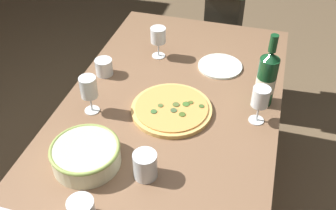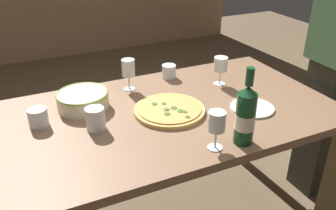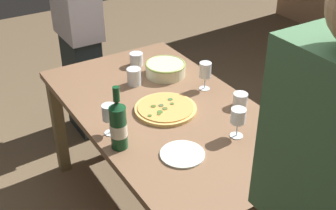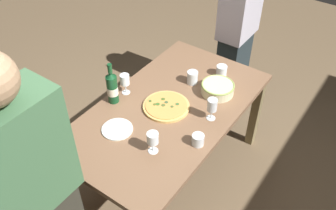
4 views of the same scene
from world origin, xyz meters
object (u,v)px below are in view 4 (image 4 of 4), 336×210
(cup_spare, at_px, (222,71))
(wine_bottle, at_px, (112,87))
(cup_ceramic, at_px, (198,140))
(person_guest_left, at_px, (237,32))
(cup_amber, at_px, (192,77))
(dining_table, at_px, (168,118))
(pizza, at_px, (166,106))
(wine_glass_by_bottle, at_px, (153,139))
(person_host, at_px, (35,196))
(side_plate, at_px, (117,129))
(wine_glass_far_left, at_px, (125,80))
(serving_bowl, at_px, (218,88))
(wine_glass_near_pizza, at_px, (212,106))

(cup_spare, bearing_deg, wine_bottle, -33.44)
(cup_ceramic, relative_size, person_guest_left, 0.05)
(cup_ceramic, bearing_deg, cup_amber, -144.41)
(dining_table, relative_size, cup_ceramic, 20.02)
(cup_ceramic, bearing_deg, pizza, -114.55)
(cup_spare, bearing_deg, wine_glass_by_bottle, 2.59)
(person_host, bearing_deg, side_plate, 10.32)
(cup_ceramic, height_order, person_guest_left, person_guest_left)
(cup_amber, xyz_separation_m, person_host, (1.44, -0.05, 0.10))
(cup_amber, bearing_deg, side_plate, -10.44)
(dining_table, xyz_separation_m, cup_ceramic, (0.17, 0.35, 0.13))
(person_guest_left, bearing_deg, wine_glass_by_bottle, 5.30)
(dining_table, relative_size, pizza, 4.79)
(pizza, height_order, person_guest_left, person_guest_left)
(person_host, xyz_separation_m, person_guest_left, (-2.23, 0.02, -0.09))
(wine_bottle, height_order, person_guest_left, person_guest_left)
(wine_glass_far_left, distance_m, cup_ceramic, 0.73)
(cup_amber, bearing_deg, person_host, -1.92)
(dining_table, xyz_separation_m, cup_amber, (-0.35, -0.02, 0.14))
(wine_glass_far_left, bearing_deg, person_host, 15.53)
(serving_bowl, bearing_deg, dining_table, -29.49)
(wine_glass_by_bottle, bearing_deg, side_plate, -92.21)
(wine_glass_near_pizza, distance_m, wine_glass_by_bottle, 0.49)
(cup_spare, bearing_deg, cup_amber, -31.33)
(serving_bowl, height_order, side_plate, serving_bowl)
(wine_glass_far_left, relative_size, cup_amber, 1.60)
(cup_ceramic, height_order, cup_spare, cup_spare)
(serving_bowl, distance_m, person_guest_left, 0.82)
(side_plate, relative_size, person_host, 0.12)
(cup_ceramic, distance_m, cup_spare, 0.78)
(wine_bottle, bearing_deg, cup_amber, 145.69)
(cup_spare, distance_m, person_host, 1.67)
(person_host, bearing_deg, cup_ceramic, -21.21)
(dining_table, xyz_separation_m, wine_glass_by_bottle, (0.38, 0.16, 0.20))
(wine_glass_by_bottle, bearing_deg, cup_amber, -166.51)
(wine_glass_near_pizza, height_order, wine_glass_far_left, wine_glass_near_pizza)
(wine_bottle, relative_size, wine_glass_far_left, 1.99)
(pizza, bearing_deg, person_host, -2.73)
(dining_table, distance_m, cup_spare, 0.60)
(dining_table, bearing_deg, serving_bowl, 150.51)
(wine_glass_by_bottle, xyz_separation_m, cup_ceramic, (-0.21, 0.20, -0.07))
(pizza, relative_size, cup_ceramic, 4.18)
(wine_glass_far_left, xyz_separation_m, cup_amber, (-0.39, 0.34, -0.07))
(wine_glass_near_pizza, relative_size, wine_glass_by_bottle, 1.08)
(cup_spare, height_order, person_host, person_host)
(cup_ceramic, height_order, person_host, person_host)
(wine_bottle, xyz_separation_m, person_host, (0.92, 0.30, 0.02))
(side_plate, bearing_deg, cup_spare, 164.21)
(wine_bottle, relative_size, cup_ceramic, 4.05)
(wine_glass_by_bottle, distance_m, cup_amber, 0.76)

